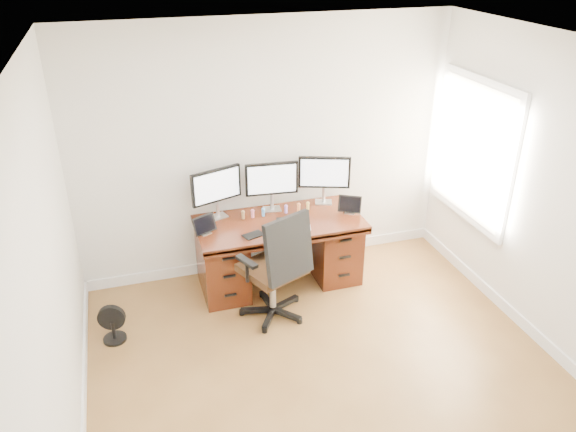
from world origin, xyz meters
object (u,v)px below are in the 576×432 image
object	(u,v)px
desk	(279,249)
office_chair	(276,284)
floor_fan	(113,324)
monitor_center	(272,180)
keyboard	(286,227)

from	to	relation	value
desk	office_chair	bearing A→B (deg)	-108.69
floor_fan	monitor_center	distance (m)	2.09
monitor_center	keyboard	xyz separation A→B (m)	(0.02, -0.43, -0.33)
desk	floor_fan	size ratio (longest dim) A/B	4.64
floor_fan	desk	bearing A→B (deg)	28.57
desk	keyboard	distance (m)	0.41
monitor_center	keyboard	world-z (taller)	monitor_center
desk	keyboard	bearing A→B (deg)	-84.83
office_chair	keyboard	size ratio (longest dim) A/B	3.72
office_chair	floor_fan	xyz separation A→B (m)	(-1.53, 0.09, -0.20)
office_chair	monitor_center	distance (m)	1.11
desk	keyboard	size ratio (longest dim) A/B	5.48
monitor_center	desk	bearing A→B (deg)	-84.37
monitor_center	keyboard	size ratio (longest dim) A/B	1.78
office_chair	monitor_center	bearing A→B (deg)	52.96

